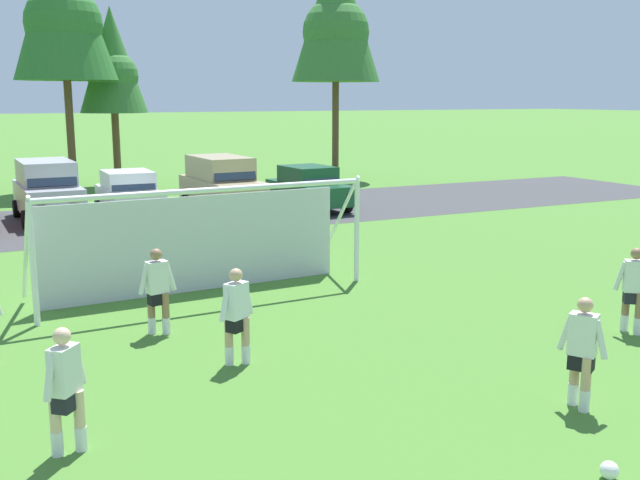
{
  "coord_description": "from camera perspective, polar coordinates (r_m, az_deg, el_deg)",
  "views": [
    {
      "loc": [
        -4.62,
        -0.97,
        4.38
      ],
      "look_at": [
        1.36,
        11.13,
        1.75
      ],
      "focal_mm": 41.25,
      "sensor_mm": 36.0,
      "label": 1
    }
  ],
  "objects": [
    {
      "name": "ground_plane",
      "position": [
        17.2,
        -9.83,
        -3.9
      ],
      "size": [
        400.0,
        400.0,
        0.0
      ],
      "primitive_type": "plane",
      "color": "#477A2D"
    },
    {
      "name": "parking_lot_strip",
      "position": [
        27.49,
        -16.27,
        1.42
      ],
      "size": [
        52.0,
        8.4,
        0.01
      ],
      "primitive_type": "cube",
      "color": "#3D3D3F",
      "rests_on": "ground"
    },
    {
      "name": "soccer_ball",
      "position": [
        9.58,
        21.54,
        -16.28
      ],
      "size": [
        0.22,
        0.22,
        0.22
      ],
      "color": "white",
      "rests_on": "ground"
    },
    {
      "name": "soccer_goal",
      "position": [
        16.73,
        -9.29,
        0.24
      ],
      "size": [
        7.5,
        2.28,
        2.57
      ],
      "color": "white",
      "rests_on": "ground"
    },
    {
      "name": "player_striker_near",
      "position": [
        9.75,
        -19.12,
        -11.01
      ],
      "size": [
        0.61,
        0.55,
        1.64
      ],
      "color": "beige",
      "rests_on": "ground"
    },
    {
      "name": "player_midfield_center",
      "position": [
        12.26,
        -6.47,
        -5.92
      ],
      "size": [
        0.72,
        0.4,
        1.64
      ],
      "color": "tan",
      "rests_on": "ground"
    },
    {
      "name": "player_defender_far",
      "position": [
        14.04,
        -12.48,
        -3.92
      ],
      "size": [
        0.75,
        0.31,
        1.64
      ],
      "color": "#936B4C",
      "rests_on": "ground"
    },
    {
      "name": "player_winger_left",
      "position": [
        11.14,
        19.65,
        -8.27
      ],
      "size": [
        0.4,
        0.71,
        1.64
      ],
      "color": "tan",
      "rests_on": "ground"
    },
    {
      "name": "player_winger_right",
      "position": [
        14.99,
        23.16,
        -3.62
      ],
      "size": [
        0.59,
        0.57,
        1.64
      ],
      "color": "#936B4C",
      "rests_on": "ground"
    },
    {
      "name": "parked_car_slot_left",
      "position": [
        28.14,
        -20.38,
        3.67
      ],
      "size": [
        2.23,
        4.65,
        2.16
      ],
      "color": "#B2B2BC",
      "rests_on": "ground"
    },
    {
      "name": "parked_car_slot_center_left",
      "position": [
        27.94,
        -14.59,
        3.47
      ],
      "size": [
        2.08,
        4.22,
        1.72
      ],
      "color": "silver",
      "rests_on": "ground"
    },
    {
      "name": "parked_car_slot_center",
      "position": [
        28.44,
        -7.64,
        4.33
      ],
      "size": [
        2.31,
        4.69,
        2.16
      ],
      "color": "tan",
      "rests_on": "ground"
    },
    {
      "name": "parked_car_slot_center_right",
      "position": [
        28.97,
        -0.83,
        4.08
      ],
      "size": [
        2.26,
        4.31,
        1.72
      ],
      "color": "#194C2D",
      "rests_on": "ground"
    },
    {
      "name": "tree_center_back",
      "position": [
        36.8,
        -19.37,
        16.85
      ],
      "size": [
        4.63,
        4.63,
        12.35
      ],
      "color": "brown",
      "rests_on": "ground"
    },
    {
      "name": "tree_mid_right",
      "position": [
        38.05,
        -15.83,
        13.02
      ],
      "size": [
        3.26,
        3.26,
        8.7
      ],
      "color": "brown",
      "rests_on": "ground"
    },
    {
      "name": "tree_right_edge",
      "position": [
        40.05,
        1.24,
        17.03
      ],
      "size": [
        4.67,
        4.67,
        12.45
      ],
      "color": "brown",
      "rests_on": "ground"
    }
  ]
}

